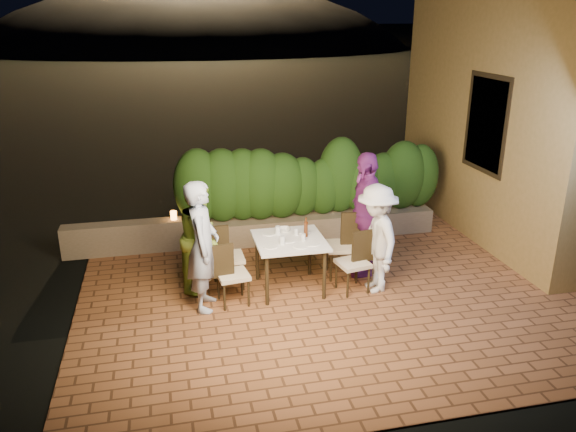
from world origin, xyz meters
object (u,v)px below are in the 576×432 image
object	(u,v)px
chair_left_back	(228,256)
parapet_lamp	(174,215)
chair_right_front	(353,262)
beer_bottle	(306,227)
chair_right_back	(342,245)
chair_left_front	(233,274)
diner_green	(201,236)
diner_white	(376,239)
diner_blue	(203,246)
diner_purple	(365,214)
bowl	(284,229)
dining_table	(290,264)

from	to	relation	value
chair_left_back	parapet_lamp	distance (m)	1.71
chair_left_back	chair_right_front	xyz separation A→B (m)	(1.66, -0.51, -0.03)
beer_bottle	chair_right_back	bearing A→B (deg)	19.34
chair_left_front	diner_green	size ratio (longest dim) A/B	0.56
beer_bottle	chair_right_back	distance (m)	0.75
diner_white	diner_green	bearing A→B (deg)	-105.70
diner_blue	diner_purple	world-z (taller)	diner_purple
chair_left_back	chair_right_back	bearing A→B (deg)	-1.60
bowl	chair_right_front	size ratio (longest dim) A/B	0.21
beer_bottle	parapet_lamp	distance (m)	2.52
chair_right_back	diner_white	size ratio (longest dim) A/B	0.64
chair_left_back	chair_left_front	bearing A→B (deg)	-91.10
dining_table	bowl	bearing A→B (deg)	92.29
chair_right_front	dining_table	bearing A→B (deg)	-26.85
dining_table	diner_green	size ratio (longest dim) A/B	0.62
chair_left_front	diner_green	distance (m)	0.74
dining_table	diner_white	bearing A→B (deg)	-13.52
beer_bottle	chair_left_back	bearing A→B (deg)	167.69
diner_purple	dining_table	bearing A→B (deg)	-71.65
beer_bottle	parapet_lamp	world-z (taller)	beer_bottle
beer_bottle	diner_green	distance (m)	1.45
chair_right_back	diner_white	world-z (taller)	diner_white
diner_blue	diner_purple	bearing A→B (deg)	-67.06
diner_white	dining_table	bearing A→B (deg)	-104.79
chair_right_back	diner_green	world-z (taller)	diner_green
chair_right_back	diner_blue	world-z (taller)	diner_blue
chair_left_front	chair_right_back	bearing A→B (deg)	9.04
beer_bottle	diner_white	bearing A→B (deg)	-19.29
chair_right_front	diner_green	distance (m)	2.12
bowl	beer_bottle	bearing A→B (deg)	-47.76
bowl	chair_right_back	xyz separation A→B (m)	(0.85, -0.07, -0.28)
diner_green	parapet_lamp	world-z (taller)	diner_green
bowl	diner_white	size ratio (longest dim) A/B	0.12
diner_white	chair_left_back	bearing A→B (deg)	-106.86
chair_left_back	diner_green	distance (m)	0.48
chair_right_back	diner_green	size ratio (longest dim) A/B	0.64
bowl	chair_right_front	xyz separation A→B (m)	(0.85, -0.56, -0.34)
diner_blue	dining_table	bearing A→B (deg)	-68.00
parapet_lamp	dining_table	bearing A→B (deg)	-50.50
dining_table	parapet_lamp	size ratio (longest dim) A/B	6.75
diner_white	bowl	bearing A→B (deg)	-118.42
diner_purple	diner_white	bearing A→B (deg)	0.23
chair_left_front	chair_left_back	bearing A→B (deg)	82.37
dining_table	beer_bottle	distance (m)	0.57
diner_green	chair_left_front	bearing A→B (deg)	-122.78
bowl	diner_blue	world-z (taller)	diner_blue
beer_bottle	chair_left_back	xyz separation A→B (m)	(-1.06, 0.23, -0.43)
beer_bottle	chair_left_back	distance (m)	1.16
diner_green	parapet_lamp	xyz separation A→B (m)	(-0.33, 1.51, -0.20)
diner_purple	diner_blue	bearing A→B (deg)	-72.59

